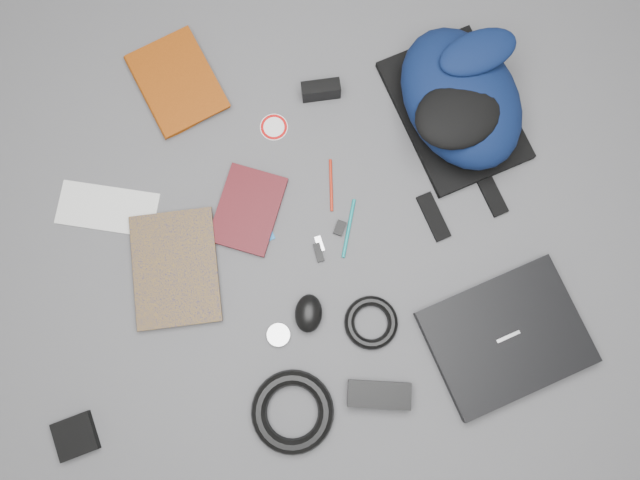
{
  "coord_description": "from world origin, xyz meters",
  "views": [
    {
      "loc": [
        -0.01,
        -0.27,
        1.52
      ],
      "look_at": [
        0.0,
        0.0,
        0.02
      ],
      "focal_mm": 35.0,
      "sensor_mm": 36.0,
      "label": 1
    }
  ],
  "objects_px": {
    "mouse": "(309,313)",
    "power_brick": "(379,395)",
    "laptop": "(506,337)",
    "compact_camera": "(321,90)",
    "textbook_red": "(144,99)",
    "comic_book": "(133,274)",
    "backpack": "(461,98)",
    "pouch": "(75,436)",
    "dvd_case": "(248,210)"
  },
  "relations": [
    {
      "from": "comic_book",
      "to": "compact_camera",
      "type": "xyz_separation_m",
      "value": [
        0.48,
        0.45,
        0.02
      ]
    },
    {
      "from": "dvd_case",
      "to": "mouse",
      "type": "relative_size",
      "value": 2.24
    },
    {
      "from": "dvd_case",
      "to": "compact_camera",
      "type": "height_order",
      "value": "compact_camera"
    },
    {
      "from": "backpack",
      "to": "dvd_case",
      "type": "distance_m",
      "value": 0.59
    },
    {
      "from": "laptop",
      "to": "power_brick",
      "type": "height_order",
      "value": "same"
    },
    {
      "from": "dvd_case",
      "to": "textbook_red",
      "type": "bearing_deg",
      "value": 149.29
    },
    {
      "from": "backpack",
      "to": "pouch",
      "type": "height_order",
      "value": "backpack"
    },
    {
      "from": "laptop",
      "to": "compact_camera",
      "type": "xyz_separation_m",
      "value": [
        -0.41,
        0.64,
        0.01
      ]
    },
    {
      "from": "power_brick",
      "to": "pouch",
      "type": "xyz_separation_m",
      "value": [
        -0.71,
        -0.06,
        -0.01
      ]
    },
    {
      "from": "backpack",
      "to": "compact_camera",
      "type": "relative_size",
      "value": 4.29
    },
    {
      "from": "backpack",
      "to": "laptop",
      "type": "height_order",
      "value": "backpack"
    },
    {
      "from": "comic_book",
      "to": "power_brick",
      "type": "bearing_deg",
      "value": -32.95
    },
    {
      "from": "compact_camera",
      "to": "mouse",
      "type": "xyz_separation_m",
      "value": [
        -0.06,
        -0.57,
        -0.0
      ]
    },
    {
      "from": "laptop",
      "to": "textbook_red",
      "type": "bearing_deg",
      "value": 122.54
    },
    {
      "from": "dvd_case",
      "to": "compact_camera",
      "type": "distance_m",
      "value": 0.36
    },
    {
      "from": "backpack",
      "to": "comic_book",
      "type": "bearing_deg",
      "value": -175.38
    },
    {
      "from": "compact_camera",
      "to": "dvd_case",
      "type": "bearing_deg",
      "value": -128.37
    },
    {
      "from": "textbook_red",
      "to": "pouch",
      "type": "relative_size",
      "value": 2.75
    },
    {
      "from": "backpack",
      "to": "laptop",
      "type": "xyz_separation_m",
      "value": [
        0.07,
        -0.58,
        -0.07
      ]
    },
    {
      "from": "compact_camera",
      "to": "laptop",
      "type": "bearing_deg",
      "value": -62.45
    },
    {
      "from": "laptop",
      "to": "pouch",
      "type": "xyz_separation_m",
      "value": [
        -1.03,
        -0.18,
        -0.01
      ]
    },
    {
      "from": "backpack",
      "to": "comic_book",
      "type": "relative_size",
      "value": 1.49
    },
    {
      "from": "laptop",
      "to": "mouse",
      "type": "xyz_separation_m",
      "value": [
        -0.47,
        0.08,
        0.01
      ]
    },
    {
      "from": "textbook_red",
      "to": "comic_book",
      "type": "bearing_deg",
      "value": -118.53
    },
    {
      "from": "compact_camera",
      "to": "pouch",
      "type": "distance_m",
      "value": 1.03
    },
    {
      "from": "comic_book",
      "to": "dvd_case",
      "type": "height_order",
      "value": "comic_book"
    },
    {
      "from": "laptop",
      "to": "dvd_case",
      "type": "relative_size",
      "value": 1.72
    },
    {
      "from": "compact_camera",
      "to": "mouse",
      "type": "bearing_deg",
      "value": -100.86
    },
    {
      "from": "dvd_case",
      "to": "mouse",
      "type": "distance_m",
      "value": 0.3
    },
    {
      "from": "backpack",
      "to": "laptop",
      "type": "bearing_deg",
      "value": -103.31
    },
    {
      "from": "comic_book",
      "to": "dvd_case",
      "type": "xyz_separation_m",
      "value": [
        0.28,
        0.15,
        -0.0
      ]
    },
    {
      "from": "dvd_case",
      "to": "mouse",
      "type": "height_order",
      "value": "mouse"
    },
    {
      "from": "laptop",
      "to": "dvd_case",
      "type": "distance_m",
      "value": 0.7
    },
    {
      "from": "backpack",
      "to": "textbook_red",
      "type": "height_order",
      "value": "backpack"
    },
    {
      "from": "comic_book",
      "to": "mouse",
      "type": "bearing_deg",
      "value": -19.97
    },
    {
      "from": "mouse",
      "to": "power_brick",
      "type": "height_order",
      "value": "mouse"
    },
    {
      "from": "laptop",
      "to": "comic_book",
      "type": "height_order",
      "value": "laptop"
    },
    {
      "from": "power_brick",
      "to": "comic_book",
      "type": "bearing_deg",
      "value": 157.49
    },
    {
      "from": "backpack",
      "to": "textbook_red",
      "type": "relative_size",
      "value": 1.68
    },
    {
      "from": "pouch",
      "to": "dvd_case",
      "type": "bearing_deg",
      "value": 51.55
    },
    {
      "from": "laptop",
      "to": "dvd_case",
      "type": "xyz_separation_m",
      "value": [
        -0.61,
        0.34,
        -0.01
      ]
    },
    {
      "from": "backpack",
      "to": "mouse",
      "type": "distance_m",
      "value": 0.64
    },
    {
      "from": "mouse",
      "to": "power_brick",
      "type": "bearing_deg",
      "value": -44.41
    },
    {
      "from": "laptop",
      "to": "mouse",
      "type": "distance_m",
      "value": 0.48
    },
    {
      "from": "laptop",
      "to": "power_brick",
      "type": "relative_size",
      "value": 2.42
    },
    {
      "from": "comic_book",
      "to": "laptop",
      "type": "bearing_deg",
      "value": -16.81
    },
    {
      "from": "textbook_red",
      "to": "compact_camera",
      "type": "bearing_deg",
      "value": -25.83
    },
    {
      "from": "backpack",
      "to": "dvd_case",
      "type": "bearing_deg",
      "value": -176.7
    },
    {
      "from": "comic_book",
      "to": "compact_camera",
      "type": "height_order",
      "value": "compact_camera"
    },
    {
      "from": "backpack",
      "to": "laptop",
      "type": "distance_m",
      "value": 0.59
    }
  ]
}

